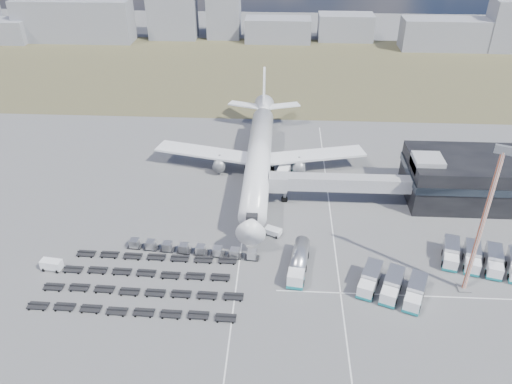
{
  "coord_description": "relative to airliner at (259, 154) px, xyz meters",
  "views": [
    {
      "loc": [
        5.03,
        -72.07,
        59.66
      ],
      "look_at": [
        0.09,
        17.53,
        4.0
      ],
      "focal_mm": 35.0,
      "sensor_mm": 36.0,
      "label": 1
    }
  ],
  "objects": [
    {
      "name": "catering_truck",
      "position": [
        6.12,
        -1.33,
        -3.76
      ],
      "size": [
        3.88,
        6.91,
        2.99
      ],
      "rotation": [
        0.0,
        0.0,
        -0.19
      ],
      "color": "white",
      "rests_on": "ground"
    },
    {
      "name": "utility_van",
      "position": [
        -35.66,
        -37.08,
        -4.27
      ],
      "size": [
        3.94,
        2.16,
        2.05
      ],
      "primitive_type": "cube",
      "rotation": [
        0.0,
        0.0,
        -0.13
      ],
      "color": "white",
      "rests_on": "ground"
    },
    {
      "name": "fuel_tanker",
      "position": [
        8.87,
        -34.74,
        -3.46
      ],
      "size": [
        4.42,
        11.61,
        3.66
      ],
      "rotation": [
        0.0,
        0.0,
        -0.14
      ],
      "color": "white",
      "rests_on": "ground"
    },
    {
      "name": "uld_row",
      "position": [
        -11.06,
        -31.07,
        -4.26
      ],
      "size": [
        25.45,
        4.05,
        1.72
      ],
      "rotation": [
        0.0,
        0.0,
        -0.1
      ],
      "color": "black",
      "rests_on": "ground"
    },
    {
      "name": "pushback_tug",
      "position": [
        4.0,
        -24.38,
        -4.56
      ],
      "size": [
        3.72,
        3.02,
        1.47
      ],
      "primitive_type": "cube",
      "rotation": [
        0.0,
        0.0,
        -0.43
      ],
      "color": "white",
      "rests_on": "ground"
    },
    {
      "name": "skyline",
      "position": [
        -8.39,
        118.12,
        2.99
      ],
      "size": [
        305.52,
        27.1,
        25.14
      ],
      "color": "gray",
      "rests_on": "ground"
    },
    {
      "name": "baggage_dollies",
      "position": [
        -18.43,
        -40.18,
        -4.89
      ],
      "size": [
        35.91,
        16.66,
        0.8
      ],
      "rotation": [
        0.0,
        0.0,
        -0.03
      ],
      "color": "black",
      "rests_on": "ground"
    },
    {
      "name": "jet_bridge",
      "position": [
        15.9,
        -11.95,
        -0.24
      ],
      "size": [
        30.3,
        3.8,
        7.05
      ],
      "color": "#939399",
      "rests_on": "ground"
    },
    {
      "name": "ground",
      "position": [
        0.0,
        -32.38,
        -5.29
      ],
      "size": [
        420.0,
        420.0,
        0.0
      ],
      "primitive_type": "plane",
      "color": "#565659",
      "rests_on": "ground"
    },
    {
      "name": "service_trucks_near",
      "position": [
        24.58,
        -39.93,
        -3.58
      ],
      "size": [
        12.51,
        11.09,
        3.15
      ],
      "rotation": [
        0.0,
        0.0,
        -0.38
      ],
      "color": "white",
      "rests_on": "ground"
    },
    {
      "name": "grass_strip",
      "position": [
        0.0,
        77.62,
        -5.29
      ],
      "size": [
        420.0,
        90.0,
        0.01
      ],
      "primitive_type": "cube",
      "color": "brown",
      "rests_on": "ground"
    },
    {
      "name": "airliner",
      "position": [
        0.0,
        0.0,
        0.0
      ],
      "size": [
        51.59,
        64.53,
        17.62
      ],
      "color": "white",
      "rests_on": "ground"
    },
    {
      "name": "terminal",
      "position": [
        47.77,
        -8.41,
        -0.04
      ],
      "size": [
        30.4,
        16.4,
        11.0
      ],
      "color": "black",
      "rests_on": "ground"
    },
    {
      "name": "service_trucks_far",
      "position": [
        42.33,
        -31.85,
        -3.63
      ],
      "size": [
        15.25,
        10.92,
        3.05
      ],
      "rotation": [
        0.0,
        0.0,
        -0.27
      ],
      "color": "white",
      "rests_on": "ground"
    },
    {
      "name": "lane_markings",
      "position": [
        9.77,
        -29.38,
        -5.29
      ],
      "size": [
        47.12,
        110.0,
        0.01
      ],
      "color": "silver",
      "rests_on": "ground"
    },
    {
      "name": "floodlight_mast",
      "position": [
        37.32,
        -38.15,
        8.5
      ],
      "size": [
        2.59,
        2.12,
        27.51
      ],
      "rotation": [
        0.0,
        0.0,
        -0.41
      ],
      "color": "#AB3E1B",
      "rests_on": "ground"
    }
  ]
}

